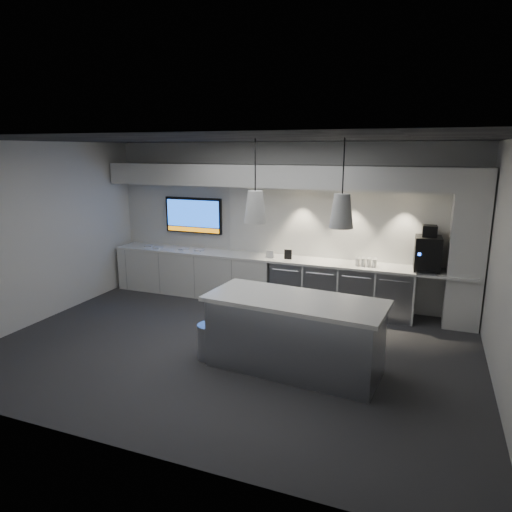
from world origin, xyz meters
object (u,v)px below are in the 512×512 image
at_px(wall_tv, 194,215).
at_px(bin, 210,341).
at_px(coffee_machine, 428,252).
at_px(island, 294,334).

distance_m(wall_tv, bin, 3.58).
bearing_deg(wall_tv, coffee_machine, -3.13).
bearing_deg(bin, wall_tv, 121.96).
distance_m(wall_tv, island, 4.15).
relative_size(wall_tv, island, 0.52).
bearing_deg(bin, coffee_machine, 43.26).
bearing_deg(wall_tv, bin, -58.04).
height_order(wall_tv, bin, wall_tv).
bearing_deg(island, coffee_machine, 62.87).
xyz_separation_m(island, bin, (-1.19, -0.11, -0.25)).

